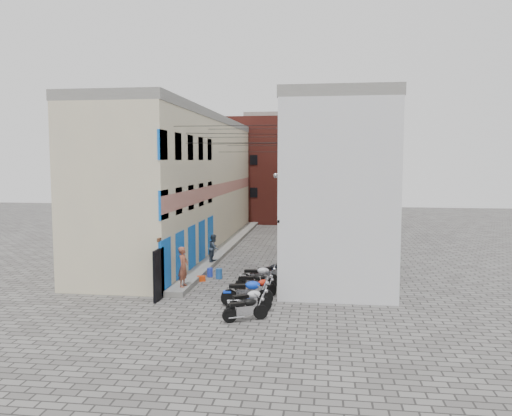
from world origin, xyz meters
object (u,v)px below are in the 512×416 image
at_px(motorcycle_e, 255,282).
at_px(motorcycle_g, 271,272).
at_px(motorcycle_c, 247,291).
at_px(water_jug_far, 210,272).
at_px(person_b, 214,248).
at_px(water_jug_near, 219,274).
at_px(motorcycle_a, 245,308).
at_px(motorcycle_d, 260,287).
at_px(motorcycle_f, 259,275).
at_px(motorcycle_b, 249,300).
at_px(red_crate, 201,279).
at_px(person_a, 183,267).

xyz_separation_m(motorcycle_e, motorcycle_g, (0.50, 2.11, 0.00)).
height_order(motorcycle_c, water_jug_far, motorcycle_c).
bearing_deg(person_b, water_jug_near, -158.23).
relative_size(motorcycle_a, motorcycle_e, 0.93).
distance_m(motorcycle_d, motorcycle_f, 2.05).
xyz_separation_m(motorcycle_d, water_jug_near, (-2.50, 3.39, -0.25)).
distance_m(motorcycle_b, motorcycle_d, 2.18).
distance_m(motorcycle_g, red_crate, 3.48).
distance_m(motorcycle_a, person_b, 9.95).
xyz_separation_m(motorcycle_g, person_a, (-3.75, -2.25, 0.61)).
bearing_deg(water_jug_near, motorcycle_d, -53.55).
bearing_deg(water_jug_near, motorcycle_g, -10.02).
xyz_separation_m(motorcycle_f, water_jug_near, (-2.20, 1.37, -0.31)).
height_order(motorcycle_b, water_jug_near, motorcycle_b).
height_order(motorcycle_f, water_jug_near, motorcycle_f).
relative_size(motorcycle_e, red_crate, 4.64).
relative_size(person_a, red_crate, 4.47).
bearing_deg(motorcycle_d, person_b, 167.20).
bearing_deg(red_crate, person_b, 92.38).
relative_size(motorcycle_b, red_crate, 4.69).
distance_m(motorcycle_d, motorcycle_e, 0.86).
height_order(motorcycle_b, person_b, person_b).
distance_m(motorcycle_d, motorcycle_g, 2.92).
xyz_separation_m(motorcycle_e, person_a, (-3.25, -0.14, 0.61)).
bearing_deg(motorcycle_a, motorcycle_b, 152.40).
relative_size(motorcycle_c, person_a, 1.19).
height_order(motorcycle_g, red_crate, motorcycle_g).
bearing_deg(water_jug_far, motorcycle_b, -63.68).
xyz_separation_m(water_jug_far, red_crate, (-0.22, -0.97, -0.10)).
bearing_deg(red_crate, motorcycle_b, -57.47).
bearing_deg(person_a, motorcycle_f, -62.34).
xyz_separation_m(motorcycle_b, water_jug_near, (-2.37, 5.56, -0.30)).
bearing_deg(motorcycle_e, water_jug_near, -138.36).
bearing_deg(person_a, motorcycle_a, -132.27).
bearing_deg(water_jug_far, person_b, 98.03).
distance_m(motorcycle_f, water_jug_far, 3.24).
bearing_deg(motorcycle_c, motorcycle_d, 150.39).
bearing_deg(motorcycle_g, person_b, -163.12).
height_order(motorcycle_a, motorcycle_e, motorcycle_e).
relative_size(motorcycle_e, motorcycle_f, 0.96).
bearing_deg(motorcycle_a, motorcycle_e, 155.83).
bearing_deg(motorcycle_d, motorcycle_a, -43.83).
bearing_deg(motorcycle_b, person_a, -161.37).
bearing_deg(motorcycle_b, motorcycle_a, -32.70).
distance_m(motorcycle_f, person_a, 3.58).
xyz_separation_m(motorcycle_c, person_b, (-3.03, 7.42, 0.40)).
relative_size(person_b, water_jug_far, 3.41).
relative_size(motorcycle_d, person_a, 0.95).
bearing_deg(person_b, person_a, -176.84).
bearing_deg(water_jug_near, motorcycle_e, -49.79).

